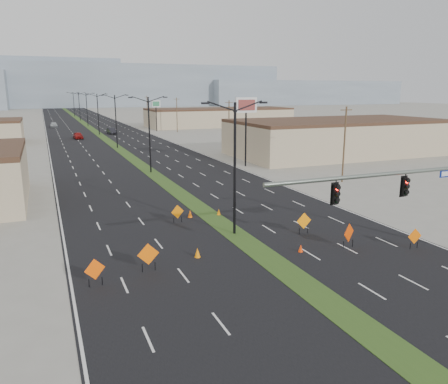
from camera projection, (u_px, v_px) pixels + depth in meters
name	position (u px, v px, depth m)	size (l,w,h in m)	color
ground	(326.00, 301.00, 22.97)	(600.00, 600.00, 0.00)	gray
road_surface	(97.00, 133.00, 112.97)	(25.00, 400.00, 0.02)	black
median_strip	(97.00, 133.00, 112.97)	(2.00, 400.00, 0.04)	#304E1C
building_se_near	(337.00, 138.00, 75.49)	(36.00, 18.00, 5.50)	tan
building_se_far	(219.00, 118.00, 135.54)	(44.00, 16.00, 5.00)	tan
mesa_center	(121.00, 86.00, 304.66)	(220.00, 50.00, 28.00)	gray
mesa_east	(300.00, 93.00, 348.88)	(160.00, 50.00, 18.00)	gray
mesa_backdrop	(11.00, 83.00, 296.17)	(140.00, 50.00, 32.00)	gray
signal_mast	(427.00, 191.00, 26.86)	(16.30, 0.60, 8.00)	slate
streetlight_0	(235.00, 165.00, 32.54)	(5.15, 0.24, 10.02)	black
streetlight_1	(149.00, 132.00, 57.74)	(5.15, 0.24, 10.02)	black
streetlight_2	(116.00, 120.00, 82.94)	(5.15, 0.24, 10.02)	black
streetlight_3	(98.00, 113.00, 108.14)	(5.15, 0.24, 10.02)	black
streetlight_4	(87.00, 109.00, 133.34)	(5.15, 0.24, 10.02)	black
streetlight_5	(79.00, 106.00, 158.54)	(5.15, 0.24, 10.02)	black
streetlight_6	(74.00, 104.00, 183.74)	(5.15, 0.24, 10.02)	black
utility_pole_0	(344.00, 143.00, 51.85)	(1.60, 0.20, 9.00)	#4C3823
utility_pole_1	(229.00, 123.00, 83.35)	(1.60, 0.20, 9.00)	#4C3823
utility_pole_2	(177.00, 114.00, 114.85)	(1.60, 0.20, 9.00)	#4C3823
utility_pole_3	(147.00, 109.00, 146.35)	(1.60, 0.20, 9.00)	#4C3823
car_left	(78.00, 136.00, 99.53)	(1.82, 4.52, 1.54)	maroon
car_mid	(112.00, 131.00, 111.00)	(1.63, 4.67, 1.54)	black
car_far	(54.00, 125.00, 130.95)	(1.99, 4.89, 1.42)	#A5AAAF
construction_sign_0	(95.00, 270.00, 24.51)	(1.19, 0.42, 1.65)	#FC5505
construction_sign_1	(148.00, 255.00, 26.51)	(1.36, 0.08, 1.81)	#F76205
construction_sign_2	(177.00, 212.00, 36.41)	(1.14, 0.27, 1.54)	orange
construction_sign_3	(304.00, 222.00, 33.52)	(1.28, 0.06, 1.70)	orange
construction_sign_4	(415.00, 237.00, 30.40)	(1.11, 0.13, 1.48)	#E55F04
construction_sign_5	(349.00, 234.00, 30.54)	(1.23, 0.60, 1.79)	#DB3D04
cone_0	(197.00, 253.00, 28.92)	(0.41, 0.41, 0.68)	orange
cone_1	(301.00, 248.00, 29.89)	(0.33, 0.33, 0.56)	#FB3B05
cone_2	(219.00, 212.00, 38.72)	(0.36, 0.36, 0.60)	orange
cone_3	(190.00, 214.00, 38.02)	(0.40, 0.40, 0.67)	#FC6105
pole_sign_east_near	(246.00, 110.00, 62.10)	(3.23, 0.48, 9.88)	black
pole_sign_east_far	(156.00, 106.00, 117.01)	(2.64, 1.24, 8.21)	black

